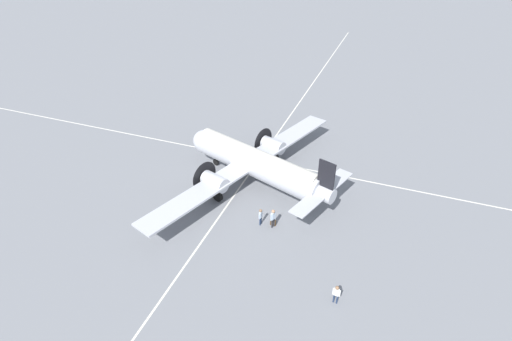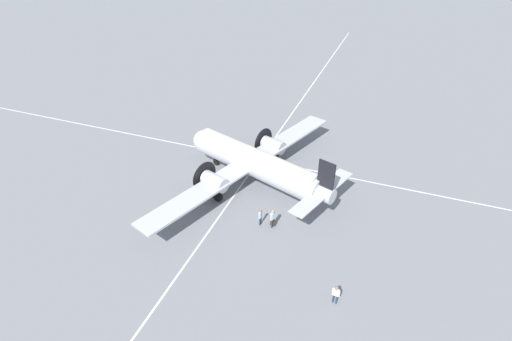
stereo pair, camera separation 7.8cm
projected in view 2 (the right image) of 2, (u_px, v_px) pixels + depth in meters
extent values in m
plane|color=slate|center=(256.00, 184.00, 38.97)|extent=(300.00, 300.00, 0.00)
cube|color=silver|center=(270.00, 162.00, 42.35)|extent=(120.00, 0.16, 0.01)
cube|color=silver|center=(244.00, 181.00, 39.35)|extent=(0.16, 120.00, 0.01)
cylinder|color=silver|center=(256.00, 164.00, 37.68)|extent=(14.01, 6.92, 2.47)
cylinder|color=silver|center=(256.00, 158.00, 37.31)|extent=(13.12, 6.00, 1.73)
sphere|color=silver|center=(205.00, 141.00, 41.43)|extent=(2.34, 2.34, 2.34)
cylinder|color=silver|center=(319.00, 191.00, 33.87)|extent=(3.02, 2.18, 1.36)
cube|color=black|center=(326.00, 177.00, 32.64)|extent=(1.49, 0.64, 2.84)
cube|color=silver|center=(323.00, 192.00, 33.62)|extent=(3.93, 8.04, 0.10)
cube|color=silver|center=(248.00, 163.00, 38.40)|extent=(10.34, 24.45, 0.20)
cylinder|color=silver|center=(215.00, 182.00, 35.79)|extent=(2.70, 2.06, 1.36)
cylinder|color=black|center=(205.00, 176.00, 36.49)|extent=(0.97, 2.70, 2.85)
sphere|color=black|center=(204.00, 176.00, 36.55)|extent=(0.47, 0.47, 0.47)
cylinder|color=silver|center=(273.00, 145.00, 41.25)|extent=(2.70, 2.06, 1.36)
cylinder|color=black|center=(263.00, 141.00, 41.95)|extent=(0.97, 2.70, 2.85)
sphere|color=black|center=(262.00, 141.00, 42.01)|extent=(0.47, 0.47, 0.47)
cylinder|color=#4C4C51|center=(217.00, 192.00, 36.22)|extent=(0.18, 0.18, 0.95)
cylinder|color=black|center=(217.00, 196.00, 36.48)|extent=(1.14, 0.64, 1.10)
cylinder|color=#4C4C51|center=(275.00, 154.00, 41.68)|extent=(0.18, 0.18, 0.95)
cylinder|color=black|center=(275.00, 158.00, 41.94)|extent=(1.14, 0.64, 1.10)
cylinder|color=#4C4C51|center=(216.00, 158.00, 41.46)|extent=(0.14, 0.14, 0.87)
cylinder|color=black|center=(216.00, 162.00, 41.70)|extent=(0.72, 0.40, 0.70)
cylinder|color=navy|center=(333.00, 298.00, 27.12)|extent=(0.11, 0.11, 0.78)
cylinder|color=navy|center=(337.00, 299.00, 27.04)|extent=(0.11, 0.11, 0.78)
cube|color=white|center=(336.00, 292.00, 26.70)|extent=(0.39, 0.21, 0.58)
sphere|color=#8C6647|center=(337.00, 288.00, 26.47)|extent=(0.26, 0.26, 0.26)
cylinder|color=white|center=(333.00, 291.00, 26.81)|extent=(0.09, 0.09, 0.56)
cylinder|color=white|center=(339.00, 294.00, 26.64)|extent=(0.09, 0.09, 0.56)
cube|color=navy|center=(337.00, 290.00, 26.74)|extent=(0.05, 0.01, 0.37)
cylinder|color=navy|center=(260.00, 222.00, 33.74)|extent=(0.11, 0.11, 0.78)
cylinder|color=navy|center=(261.00, 220.00, 33.91)|extent=(0.11, 0.11, 0.78)
cube|color=silver|center=(260.00, 215.00, 33.45)|extent=(0.21, 0.39, 0.58)
sphere|color=#8C6647|center=(260.00, 211.00, 33.21)|extent=(0.26, 0.26, 0.26)
cylinder|color=silver|center=(259.00, 216.00, 33.29)|extent=(0.09, 0.09, 0.56)
cylinder|color=silver|center=(262.00, 213.00, 33.64)|extent=(0.09, 0.09, 0.56)
cube|color=maroon|center=(259.00, 214.00, 33.44)|extent=(0.01, 0.05, 0.37)
cylinder|color=#2D2D33|center=(274.00, 222.00, 33.60)|extent=(0.13, 0.13, 0.88)
cylinder|color=#2D2D33|center=(272.00, 224.00, 33.45)|extent=(0.13, 0.13, 0.88)
cube|color=silver|center=(273.00, 216.00, 33.10)|extent=(0.34, 0.47, 0.66)
sphere|color=tan|center=(273.00, 211.00, 32.84)|extent=(0.29, 0.29, 0.29)
cylinder|color=silver|center=(275.00, 215.00, 33.28)|extent=(0.10, 0.10, 0.63)
cylinder|color=silver|center=(271.00, 218.00, 32.96)|extent=(0.10, 0.10, 0.63)
cube|color=#47331E|center=(273.00, 223.00, 33.81)|extent=(0.49, 0.19, 0.55)
cube|color=#312315|center=(273.00, 220.00, 33.64)|extent=(0.18, 0.14, 0.02)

